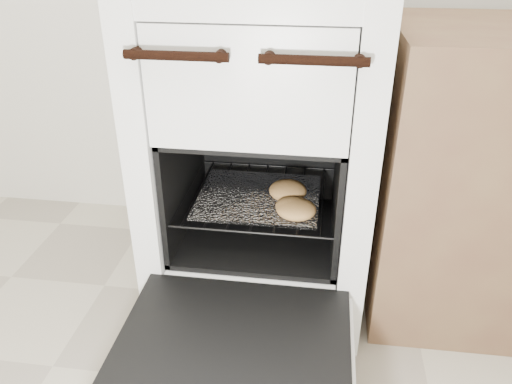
# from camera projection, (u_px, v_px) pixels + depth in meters

# --- Properties ---
(stove) EXTENTS (0.61, 0.68, 0.94)m
(stove) POSITION_uv_depth(u_px,v_px,m) (263.00, 153.00, 1.48)
(stove) COLOR white
(stove) RESTS_ON ground
(oven_door) EXTENTS (0.55, 0.43, 0.04)m
(oven_door) POSITION_uv_depth(u_px,v_px,m) (234.00, 345.00, 1.15)
(oven_door) COLOR black
(oven_door) RESTS_ON stove
(oven_rack) EXTENTS (0.45, 0.43, 0.01)m
(oven_rack) POSITION_uv_depth(u_px,v_px,m) (260.00, 195.00, 1.47)
(oven_rack) COLOR black
(oven_rack) RESTS_ON stove
(foil_sheet) EXTENTS (0.35, 0.31, 0.01)m
(foil_sheet) POSITION_uv_depth(u_px,v_px,m) (259.00, 197.00, 1.45)
(foil_sheet) COLOR white
(foil_sheet) RESTS_ON oven_rack
(baked_rolls) EXTENTS (0.17, 0.24, 0.05)m
(baked_rolls) POSITION_uv_depth(u_px,v_px,m) (292.00, 201.00, 1.37)
(baked_rolls) COLOR #DFA059
(baked_rolls) RESTS_ON foil_sheet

